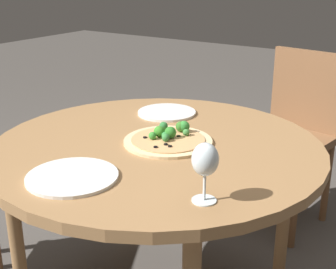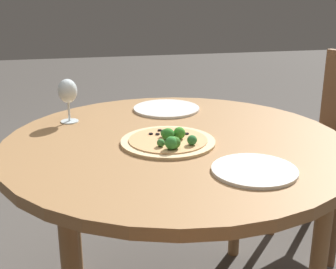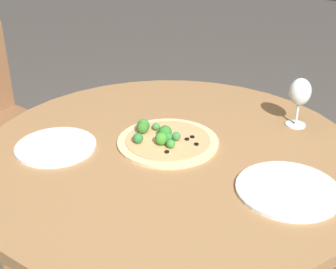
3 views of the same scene
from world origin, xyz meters
name	(u,v)px [view 3 (image 3 of 3)]	position (x,y,z in m)	size (l,w,h in m)	color
dining_table	(170,167)	(0.00, 0.00, 0.64)	(1.14, 1.14, 0.70)	olive
pizza	(165,139)	(0.03, 0.03, 0.72)	(0.31, 0.31, 0.05)	#DBBC89
wine_glass	(300,93)	(0.34, -0.28, 0.82)	(0.07, 0.07, 0.16)	silver
plate_near	(56,146)	(-0.16, 0.30, 0.71)	(0.24, 0.24, 0.01)	silver
plate_far	(288,190)	(-0.04, -0.37, 0.71)	(0.27, 0.27, 0.01)	silver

